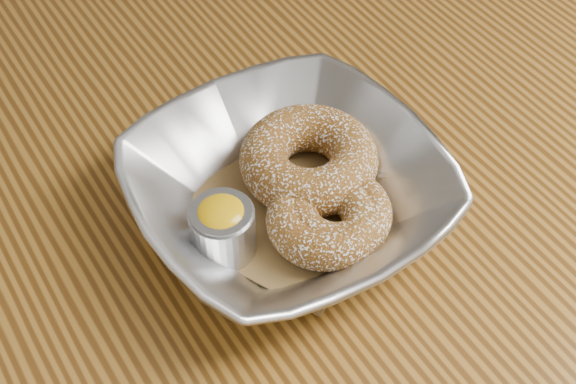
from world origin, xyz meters
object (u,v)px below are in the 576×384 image
table (230,252)px  donut_extra (335,213)px  ramekin (222,228)px  donut_back (309,159)px  serving_bowl (288,193)px  donut_front (324,220)px

table → donut_extra: 0.16m
donut_extra → ramekin: ramekin is taller
donut_back → donut_extra: size_ratio=1.28×
donut_back → table: bearing=145.5°
serving_bowl → donut_front: bearing=-73.7°
table → donut_extra: bearing=-63.9°
donut_extra → table: bearing=116.1°
table → serving_bowl: (0.03, -0.06, 0.13)m
donut_front → ramekin: 0.08m
serving_bowl → donut_back: size_ratio=2.13×
serving_bowl → ramekin: 0.06m
serving_bowl → donut_extra: (0.02, -0.03, -0.00)m
donut_front → donut_back: bearing=68.1°
serving_bowl → ramekin: size_ratio=4.69×
donut_extra → ramekin: (-0.08, 0.03, 0.01)m
serving_bowl → donut_back: 0.04m
donut_front → donut_extra: same height
serving_bowl → table: bearing=112.6°
donut_back → donut_front: 0.06m
donut_back → donut_extra: donut_back is taller
table → donut_back: 0.15m
donut_front → donut_extra: (0.01, 0.00, -0.00)m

